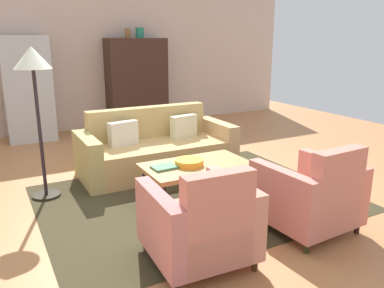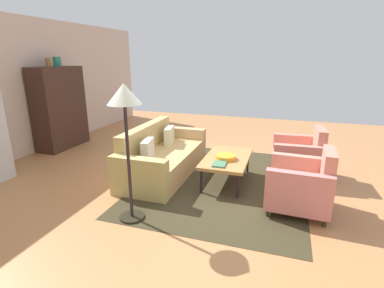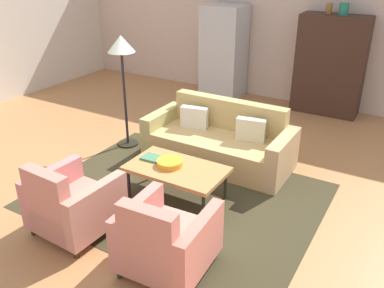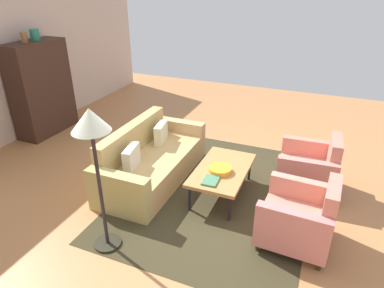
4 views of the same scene
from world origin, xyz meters
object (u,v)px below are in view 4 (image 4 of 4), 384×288
object	(u,v)px
armchair_right	(311,170)
book_stack	(211,181)
cabinet	(41,89)
fruit_bowl	(220,170)
coffee_table	(222,171)
vase_tall	(24,37)
couch	(149,161)
vase_round	(35,35)
floor_lamp	(92,134)
armchair_left	(302,219)

from	to	relation	value
armchair_right	book_stack	bearing A→B (deg)	126.35
cabinet	fruit_bowl	bearing A→B (deg)	-102.67
coffee_table	vase_tall	size ratio (longest dim) A/B	6.58
fruit_bowl	armchair_right	bearing A→B (deg)	-58.98
armchair_right	book_stack	distance (m)	1.56
coffee_table	vase_tall	bearing A→B (deg)	80.74
couch	book_stack	size ratio (longest dim) A/B	7.84
vase_round	floor_lamp	size ratio (longest dim) A/B	0.12
floor_lamp	vase_round	bearing A→B (deg)	51.78
coffee_table	cabinet	size ratio (longest dim) A/B	0.67
vase_round	floor_lamp	distance (m)	3.92
coffee_table	armchair_left	xyz separation A→B (m)	(-0.60, -1.17, -0.05)
armchair_left	book_stack	bearing A→B (deg)	82.52
vase_tall	coffee_table	bearing A→B (deg)	-99.26
armchair_left	coffee_table	bearing A→B (deg)	65.46
coffee_table	armchair_right	size ratio (longest dim) A/B	1.36
couch	vase_round	size ratio (longest dim) A/B	10.33
floor_lamp	cabinet	bearing A→B (deg)	53.00
book_stack	armchair_left	bearing A→B (deg)	-100.29
armchair_left	vase_tall	world-z (taller)	vase_tall
book_stack	vase_round	bearing A→B (deg)	71.98
armchair_left	fruit_bowl	distance (m)	1.28
vase_tall	vase_round	size ratio (longest dim) A/B	0.90
couch	armchair_right	xyz separation A→B (m)	(0.60, -2.35, 0.06)
coffee_table	book_stack	bearing A→B (deg)	174.44
coffee_table	book_stack	world-z (taller)	book_stack
fruit_bowl	vase_round	world-z (taller)	vase_round
cabinet	vase_round	size ratio (longest dim) A/B	8.84
armchair_left	cabinet	xyz separation A→B (m)	(1.40, 5.16, 0.56)
cabinet	vase_tall	xyz separation A→B (m)	(-0.15, -0.00, 0.99)
coffee_table	book_stack	xyz separation A→B (m)	(-0.38, 0.04, 0.05)
cabinet	vase_round	xyz separation A→B (m)	(0.10, -0.00, 1.00)
armchair_left	book_stack	distance (m)	1.23
coffee_table	armchair_right	world-z (taller)	armchair_right
couch	armchair_left	xyz separation A→B (m)	(-0.60, -2.35, 0.06)
cabinet	vase_round	world-z (taller)	vase_round
fruit_bowl	book_stack	xyz separation A→B (m)	(-0.29, 0.04, -0.02)
coffee_table	vase_tall	world-z (taller)	vase_tall
floor_lamp	book_stack	bearing A→B (deg)	-38.21
coffee_table	fruit_bowl	size ratio (longest dim) A/B	3.76
coffee_table	armchair_right	xyz separation A→B (m)	(0.60, -1.17, -0.05)
book_stack	coffee_table	bearing A→B (deg)	-5.56
coffee_table	fruit_bowl	world-z (taller)	fruit_bowl
coffee_table	fruit_bowl	bearing A→B (deg)	180.00
coffee_table	armchair_left	size ratio (longest dim) A/B	1.36
armchair_right	vase_round	size ratio (longest dim) A/B	4.32
couch	vase_round	xyz separation A→B (m)	(0.90, 2.80, 1.61)
cabinet	vase_tall	world-z (taller)	vase_tall
book_stack	floor_lamp	world-z (taller)	floor_lamp
vase_tall	armchair_left	bearing A→B (deg)	-103.67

